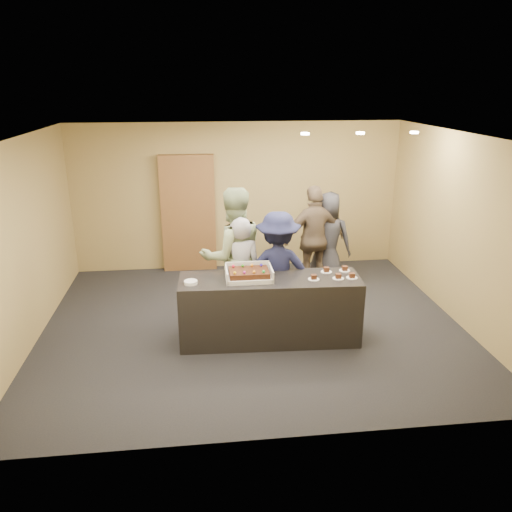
# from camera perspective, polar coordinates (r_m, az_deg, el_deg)

# --- Properties ---
(room) EXTENTS (6.04, 6.00, 2.70)m
(room) POSITION_cam_1_polar(r_m,az_deg,el_deg) (6.87, -0.39, 2.31)
(room) COLOR black
(room) RESTS_ON ground
(serving_counter) EXTENTS (2.43, 0.81, 0.90)m
(serving_counter) POSITION_cam_1_polar(r_m,az_deg,el_deg) (6.78, 1.56, -6.12)
(serving_counter) COLOR black
(serving_counter) RESTS_ON floor
(storage_cabinet) EXTENTS (0.98, 0.15, 2.15)m
(storage_cabinet) POSITION_cam_1_polar(r_m,az_deg,el_deg) (9.23, -7.74, 4.79)
(storage_cabinet) COLOR brown
(storage_cabinet) RESTS_ON floor
(cake_box) EXTENTS (0.61, 0.42, 0.18)m
(cake_box) POSITION_cam_1_polar(r_m,az_deg,el_deg) (6.57, -0.83, -2.27)
(cake_box) COLOR white
(cake_box) RESTS_ON serving_counter
(sheet_cake) EXTENTS (0.52, 0.36, 0.11)m
(sheet_cake) POSITION_cam_1_polar(r_m,az_deg,el_deg) (6.53, -0.81, -1.90)
(sheet_cake) COLOR #34150B
(sheet_cake) RESTS_ON cake_box
(plate_stack) EXTENTS (0.17, 0.17, 0.04)m
(plate_stack) POSITION_cam_1_polar(r_m,az_deg,el_deg) (6.47, -7.47, -3.00)
(plate_stack) COLOR white
(plate_stack) RESTS_ON serving_counter
(slice_a) EXTENTS (0.15, 0.15, 0.07)m
(slice_a) POSITION_cam_1_polar(r_m,az_deg,el_deg) (6.60, 6.62, -2.49)
(slice_a) COLOR white
(slice_a) RESTS_ON serving_counter
(slice_b) EXTENTS (0.15, 0.15, 0.07)m
(slice_b) POSITION_cam_1_polar(r_m,az_deg,el_deg) (6.87, 8.05, -1.64)
(slice_b) COLOR white
(slice_b) RESTS_ON serving_counter
(slice_c) EXTENTS (0.15, 0.15, 0.07)m
(slice_c) POSITION_cam_1_polar(r_m,az_deg,el_deg) (6.67, 9.38, -2.38)
(slice_c) COLOR white
(slice_c) RESTS_ON serving_counter
(slice_d) EXTENTS (0.15, 0.15, 0.07)m
(slice_d) POSITION_cam_1_polar(r_m,az_deg,el_deg) (6.96, 10.10, -1.49)
(slice_d) COLOR white
(slice_d) RESTS_ON serving_counter
(slice_e) EXTENTS (0.15, 0.15, 0.07)m
(slice_e) POSITION_cam_1_polar(r_m,az_deg,el_deg) (6.72, 10.90, -2.29)
(slice_e) COLOR white
(slice_e) RESTS_ON serving_counter
(person_server_grey) EXTENTS (0.63, 0.44, 1.63)m
(person_server_grey) POSITION_cam_1_polar(r_m,az_deg,el_deg) (7.01, -1.77, -1.98)
(person_server_grey) COLOR #9C9CA1
(person_server_grey) RESTS_ON floor
(person_sage_man) EXTENTS (1.12, 0.96, 2.00)m
(person_sage_man) POSITION_cam_1_polar(r_m,az_deg,el_deg) (7.14, -2.61, -0.03)
(person_sage_man) COLOR #8E9F72
(person_sage_man) RESTS_ON floor
(person_navy_man) EXTENTS (1.14, 0.72, 1.69)m
(person_navy_man) POSITION_cam_1_polar(r_m,az_deg,el_deg) (7.06, 2.49, -1.60)
(person_navy_man) COLOR #181C3C
(person_navy_man) RESTS_ON floor
(person_brown_extra) EXTENTS (1.11, 0.63, 1.78)m
(person_brown_extra) POSITION_cam_1_polar(r_m,az_deg,el_deg) (8.36, 6.66, 1.99)
(person_brown_extra) COLOR brown
(person_brown_extra) RESTS_ON floor
(person_dark_suit) EXTENTS (0.94, 0.80, 1.64)m
(person_dark_suit) POSITION_cam_1_polar(r_m,az_deg,el_deg) (8.58, 8.15, 1.88)
(person_dark_suit) COLOR #28282D
(person_dark_suit) RESTS_ON floor
(ceiling_spotlights) EXTENTS (1.72, 0.12, 0.03)m
(ceiling_spotlights) POSITION_cam_1_polar(r_m,az_deg,el_deg) (7.44, 11.84, 13.59)
(ceiling_spotlights) COLOR #FFEAC6
(ceiling_spotlights) RESTS_ON ceiling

